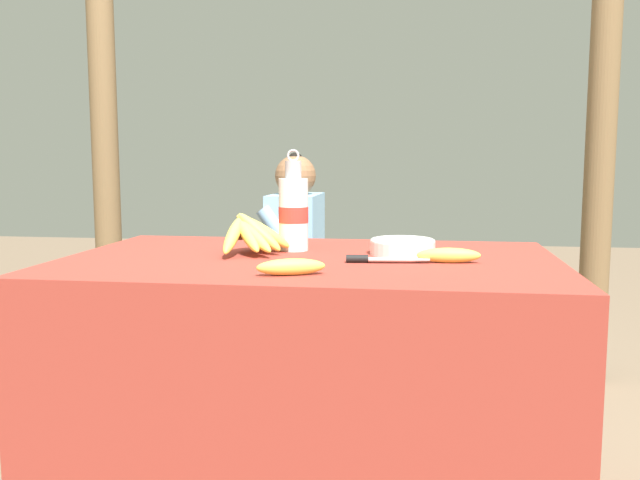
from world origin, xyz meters
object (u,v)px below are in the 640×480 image
support_post_far (602,124)px  support_post_near (104,127)px  seated_vendor (285,255)px  banana_bunch_green (443,289)px  serving_bowl (402,246)px  wooden_bench (334,312)px  banana_bunch_ripe (252,232)px  water_bottle (293,212)px  knife (375,259)px  loose_banana_front (289,267)px  loose_banana_side (449,255)px

support_post_far → support_post_near: bearing=180.0°
seated_vendor → banana_bunch_green: bearing=-177.2°
banana_bunch_green → support_post_near: (-1.58, 0.20, 0.69)m
serving_bowl → support_post_far: 1.51m
wooden_bench → banana_bunch_green: banana_bunch_green is taller
banana_bunch_green → support_post_near: support_post_near is taller
banana_bunch_green → support_post_far: (0.66, 0.20, 0.69)m
banana_bunch_ripe → water_bottle: (0.10, 0.08, 0.05)m
banana_bunch_ripe → water_bottle: water_bottle is taller
support_post_near → knife: bearing=-45.2°
wooden_bench → banana_bunch_green: (0.46, -0.00, 0.11)m
water_bottle → support_post_far: (1.11, 1.18, 0.29)m
knife → banana_bunch_green: knife is taller
loose_banana_front → wooden_bench: size_ratio=0.10×
serving_bowl → water_bottle: 0.32m
loose_banana_front → loose_banana_side: (0.36, 0.23, 0.00)m
water_bottle → support_post_near: 1.66m
loose_banana_side → support_post_far: size_ratio=0.07×
wooden_bench → banana_bunch_ripe: bearing=-95.0°
loose_banana_front → seated_vendor: 1.39m
banana_bunch_ripe → serving_bowl: banana_bunch_ripe is taller
wooden_bench → support_post_near: size_ratio=0.71×
serving_bowl → support_post_near: size_ratio=0.08×
loose_banana_side → seated_vendor: seated_vendor is taller
serving_bowl → support_post_near: bearing=139.6°
water_bottle → wooden_bench: 1.11m
loose_banana_side → support_post_far: 1.56m
knife → banana_bunch_green: 1.23m
serving_bowl → knife: bearing=-111.8°
knife → water_bottle: bearing=134.9°
seated_vendor → knife: bearing=112.2°
loose_banana_side → support_post_far: bearing=63.0°
wooden_bench → seated_vendor: (-0.21, -0.03, 0.25)m
banana_bunch_ripe → knife: (0.34, -0.11, -0.05)m
wooden_bench → banana_bunch_green: bearing=-0.5°
support_post_far → seated_vendor: bearing=-170.2°
seated_vendor → loose_banana_front: bearing=102.0°
banana_bunch_ripe → loose_banana_front: 0.36m
loose_banana_front → support_post_far: size_ratio=0.07×
support_post_near → support_post_far: size_ratio=1.00×
support_post_near → banana_bunch_ripe: bearing=-50.9°
banana_bunch_green → support_post_near: size_ratio=0.11×
water_bottle → seated_vendor: size_ratio=0.28×
knife → banana_bunch_green: bearing=73.1°
knife → support_post_near: (-1.37, 1.37, 0.39)m
knife → support_post_near: size_ratio=0.09×
serving_bowl → knife: (-0.06, -0.16, -0.01)m
loose_banana_front → loose_banana_side: bearing=32.7°
serving_bowl → knife: size_ratio=0.84×
loose_banana_front → loose_banana_side: 0.43m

